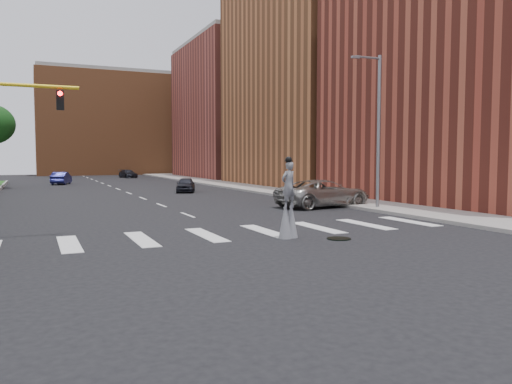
% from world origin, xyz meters
% --- Properties ---
extents(ground_plane, '(160.00, 160.00, 0.00)m').
position_xyz_m(ground_plane, '(0.00, 0.00, 0.00)').
color(ground_plane, black).
rests_on(ground_plane, ground).
extents(sidewalk_right, '(5.00, 90.00, 0.18)m').
position_xyz_m(sidewalk_right, '(12.50, 25.00, 0.09)').
color(sidewalk_right, gray).
rests_on(sidewalk_right, ground).
extents(manhole, '(0.90, 0.90, 0.04)m').
position_xyz_m(manhole, '(3.00, -2.00, 0.02)').
color(manhole, black).
rests_on(manhole, ground).
extents(building_near, '(16.00, 20.00, 22.00)m').
position_xyz_m(building_near, '(22.00, 8.00, 11.00)').
color(building_near, maroon).
rests_on(building_near, ground).
extents(building_mid, '(16.00, 22.00, 24.00)m').
position_xyz_m(building_mid, '(22.00, 30.00, 12.00)').
color(building_mid, '#9E5A31').
rests_on(building_mid, ground).
extents(building_far, '(16.00, 22.00, 20.00)m').
position_xyz_m(building_far, '(22.00, 54.00, 10.00)').
color(building_far, '#964237').
rests_on(building_far, ground).
extents(building_backdrop, '(26.00, 14.00, 18.00)m').
position_xyz_m(building_backdrop, '(6.00, 78.00, 9.00)').
color(building_backdrop, '#9E5A31').
rests_on(building_backdrop, ground).
extents(streetlight, '(2.05, 0.20, 9.00)m').
position_xyz_m(streetlight, '(10.90, 6.00, 4.90)').
color(streetlight, slate).
rests_on(streetlight, ground).
extents(stilt_performer, '(0.83, 0.61, 3.14)m').
position_xyz_m(stilt_performer, '(1.38, -0.96, 1.26)').
color(stilt_performer, '#392616').
rests_on(stilt_performer, ground).
extents(suv_crossing, '(6.43, 3.52, 1.71)m').
position_xyz_m(suv_crossing, '(9.00, 8.80, 0.85)').
color(suv_crossing, '#A4A29B').
rests_on(suv_crossing, ground).
extents(car_near, '(2.72, 4.16, 1.32)m').
position_xyz_m(car_near, '(4.85, 25.17, 0.66)').
color(car_near, black).
rests_on(car_near, ground).
extents(car_mid, '(2.59, 4.57, 1.43)m').
position_xyz_m(car_mid, '(-4.59, 43.41, 0.71)').
color(car_mid, navy).
rests_on(car_mid, ground).
extents(car_far, '(2.55, 4.50, 1.23)m').
position_xyz_m(car_far, '(5.56, 58.77, 0.61)').
color(car_far, black).
rests_on(car_far, ground).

